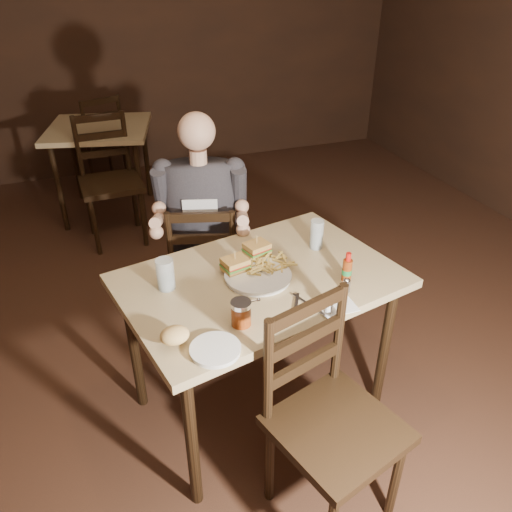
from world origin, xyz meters
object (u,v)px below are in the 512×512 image
object	(u,v)px
dinner_plate	(258,277)
side_plate	(215,350)
bg_chair_near	(111,183)
diner	(200,198)
syrup_dispenser	(241,313)
glass_left	(165,274)
glass_right	(317,234)
chair_far	(205,266)
bg_table	(100,137)
bg_chair_far	(98,143)
chair_near	(337,429)
main_table	(260,293)
hot_sauce	(347,267)

from	to	relation	value
dinner_plate	side_plate	xyz separation A→B (m)	(-0.31, -0.39, -0.00)
bg_chair_near	diner	bearing A→B (deg)	-77.16
syrup_dispenser	glass_left	bearing A→B (deg)	110.98
bg_chair_near	side_plate	world-z (taller)	bg_chair_near
diner	side_plate	world-z (taller)	diner
diner	glass_right	xyz separation A→B (m)	(0.43, -0.50, -0.04)
bg_chair_near	chair_far	bearing A→B (deg)	-76.16
syrup_dispenser	diner	bearing A→B (deg)	72.70
bg_table	side_plate	bearing A→B (deg)	-87.34
bg_chair_far	syrup_dispenser	xyz separation A→B (m)	(0.27, -3.38, 0.37)
chair_near	syrup_dispenser	size ratio (longest dim) A/B	9.02
bg_chair_far	syrup_dispenser	distance (m)	3.41
bg_chair_far	bg_chair_near	bearing A→B (deg)	70.19
main_table	syrup_dispenser	xyz separation A→B (m)	(-0.18, -0.28, 0.14)
chair_far	side_plate	xyz separation A→B (m)	(-0.24, -1.08, 0.34)
main_table	glass_left	xyz separation A→B (m)	(-0.40, 0.06, 0.15)
diner	syrup_dispenser	world-z (taller)	diner
glass_right	syrup_dispenser	size ratio (longest dim) A/B	1.38
hot_sauce	bg_chair_far	bearing A→B (deg)	103.75
bg_table	side_plate	xyz separation A→B (m)	(0.14, -2.95, 0.10)
diner	glass_left	distance (m)	0.66
glass_left	hot_sauce	size ratio (longest dim) A/B	1.02
bg_chair_far	dinner_plate	distance (m)	3.16
main_table	chair_far	xyz separation A→B (m)	(-0.08, 0.69, -0.25)
main_table	chair_near	world-z (taller)	chair_near
chair_near	diner	size ratio (longest dim) A/B	1.07
side_plate	hot_sauce	bearing A→B (deg)	20.25
bg_chair_near	glass_right	distance (m)	2.05
bg_table	hot_sauce	size ratio (longest dim) A/B	7.20
bg_chair_far	diner	size ratio (longest dim) A/B	1.04
chair_far	bg_chair_near	size ratio (longest dim) A/B	0.90
bg_chair_near	hot_sauce	size ratio (longest dim) A/B	7.16
main_table	hot_sauce	xyz separation A→B (m)	(0.34, -0.15, 0.15)
diner	glass_left	world-z (taller)	diner
chair_far	dinner_plate	world-z (taller)	chair_far
chair_near	hot_sauce	size ratio (longest dim) A/B	6.95
diner	glass_left	bearing A→B (deg)	-100.63
chair_near	side_plate	world-z (taller)	chair_near
glass_right	side_plate	xyz separation A→B (m)	(-0.66, -0.54, -0.07)
main_table	chair_far	size ratio (longest dim) A/B	1.51
main_table	bg_table	distance (m)	2.60
bg_chair_near	main_table	bearing A→B (deg)	-79.41
diner	dinner_plate	bearing A→B (deg)	-66.00
diner	side_plate	distance (m)	1.07
main_table	dinner_plate	world-z (taller)	dinner_plate
glass_left	glass_right	distance (m)	0.75
main_table	side_plate	size ratio (longest dim) A/B	7.35
dinner_plate	glass_left	size ratio (longest dim) A/B	2.07
bg_chair_far	dinner_plate	bearing A→B (deg)	78.30
chair_far	side_plate	world-z (taller)	chair_far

